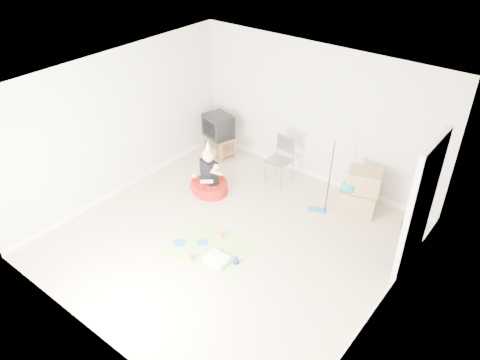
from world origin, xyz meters
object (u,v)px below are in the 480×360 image
Objects in this scene: tv_stand at (219,143)px; folding_chair at (279,161)px; seated_woman at (209,180)px; birthday_cake at (217,260)px; cardboard_boxes at (360,192)px; crt_tv at (218,126)px.

tv_stand is 1.59m from folding_chair.
seated_woman is 3.10× the size of birthday_cake.
folding_chair reaches higher than cardboard_boxes.
tv_stand is 0.80× the size of folding_chair.
folding_chair is at bearing -176.94° from cardboard_boxes.
tv_stand reaches higher than birthday_cake.
seated_woman is (-2.42, -1.17, -0.15)m from cardboard_boxes.
crt_tv reaches higher than tv_stand.
cardboard_boxes is (1.62, 0.09, -0.07)m from folding_chair.
crt_tv is at bearing 179.95° from cardboard_boxes.
birthday_cake is at bearing -112.62° from cardboard_boxes.
birthday_cake is at bearing -45.46° from seated_woman.
seated_woman is at bearing -126.48° from folding_chair.
crt_tv reaches higher than cardboard_boxes.
cardboard_boxes is (3.19, -0.00, -0.27)m from crt_tv.
tv_stand is 3.20m from cardboard_boxes.
cardboard_boxes is at bearing 25.74° from seated_woman.
cardboard_boxes reaches higher than tv_stand.
cardboard_boxes reaches higher than birthday_cake.
seated_woman reaches higher than birthday_cake.
cardboard_boxes is 2.31× the size of birthday_cake.
folding_chair is 0.87× the size of seated_woman.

